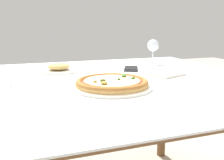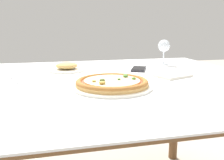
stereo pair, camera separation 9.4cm
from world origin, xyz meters
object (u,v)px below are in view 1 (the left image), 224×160
object	(u,v)px
pizza_plate	(112,83)
fork	(7,82)
side_plate	(59,68)
cell_phone	(131,68)
dining_table	(99,95)
wine_glass_far_left	(153,46)

from	to	relation	value
pizza_plate	fork	xyz separation A→B (m)	(-0.38, 0.23, -0.01)
side_plate	fork	bearing A→B (deg)	-143.06
cell_phone	dining_table	bearing A→B (deg)	-140.68
pizza_plate	side_plate	size ratio (longest dim) A/B	1.58
pizza_plate	wine_glass_far_left	xyz separation A→B (m)	(0.44, 0.50, 0.09)
dining_table	fork	distance (m)	0.39
wine_glass_far_left	pizza_plate	bearing A→B (deg)	-131.34
pizza_plate	wine_glass_far_left	distance (m)	0.67
pizza_plate	cell_phone	distance (m)	0.41
dining_table	side_plate	size ratio (longest dim) A/B	7.53
dining_table	side_plate	xyz separation A→B (m)	(-0.14, 0.26, 0.09)
pizza_plate	side_plate	xyz separation A→B (m)	(-0.15, 0.40, 0.00)
dining_table	cell_phone	distance (m)	0.32
fork	cell_phone	bearing A→B (deg)	10.64
pizza_plate	cell_phone	xyz separation A→B (m)	(0.23, 0.34, -0.01)
wine_glass_far_left	dining_table	bearing A→B (deg)	-142.03
dining_table	cell_phone	xyz separation A→B (m)	(0.24, 0.19, 0.07)
dining_table	side_plate	distance (m)	0.30
wine_glass_far_left	side_plate	xyz separation A→B (m)	(-0.58, -0.09, -0.09)
dining_table	wine_glass_far_left	bearing A→B (deg)	37.97
pizza_plate	side_plate	bearing A→B (deg)	110.02
cell_phone	pizza_plate	bearing A→B (deg)	-123.49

